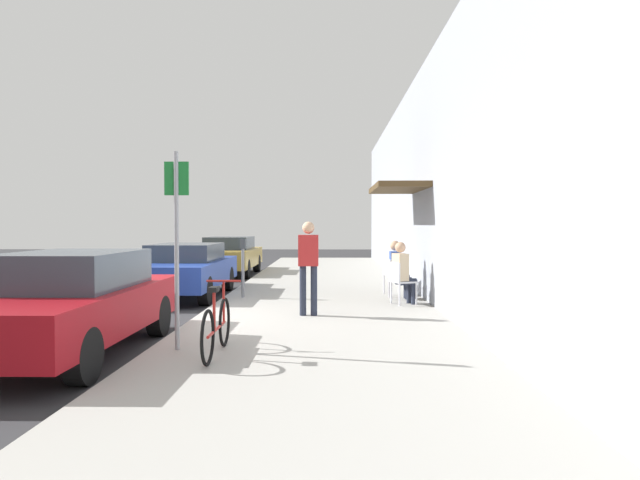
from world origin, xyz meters
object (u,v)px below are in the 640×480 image
at_px(cafe_chair_2, 391,273).
at_px(pedestrian_standing, 308,260).
at_px(cafe_chair_1, 395,276).
at_px(parked_car_0, 70,302).
at_px(parked_car_1, 185,269).
at_px(street_sign, 177,234).
at_px(parked_car_2, 229,255).
at_px(seated_patron_0, 403,271).
at_px(cafe_chair_0, 400,280).
at_px(seated_patron_1, 398,267).
at_px(bicycle_0, 217,327).
at_px(parking_meter, 243,264).

height_order(cafe_chair_2, pedestrian_standing, pedestrian_standing).
distance_m(cafe_chair_1, pedestrian_standing, 3.01).
relative_size(parked_car_0, parked_car_1, 1.00).
distance_m(parked_car_0, pedestrian_standing, 4.10).
bearing_deg(cafe_chair_2, street_sign, -120.56).
relative_size(parked_car_2, street_sign, 1.69).
bearing_deg(seated_patron_0, cafe_chair_0, -160.26).
height_order(street_sign, seated_patron_1, street_sign).
height_order(bicycle_0, cafe_chair_1, bicycle_0).
bearing_deg(parked_car_2, parked_car_0, -90.00).
bearing_deg(parked_car_2, street_sign, -83.00).
bearing_deg(cafe_chair_2, seated_patron_1, -85.54).
height_order(seated_patron_1, pedestrian_standing, pedestrian_standing).
relative_size(parked_car_1, parking_meter, 3.33).
bearing_deg(seated_patron_1, street_sign, -124.44).
distance_m(parked_car_0, seated_patron_1, 7.06).
bearing_deg(parked_car_1, cafe_chair_1, -12.42).
bearing_deg(parked_car_0, pedestrian_standing, 40.12).
bearing_deg(cafe_chair_1, cafe_chair_2, 89.75).
xyz_separation_m(street_sign, pedestrian_standing, (1.62, 2.80, -0.52)).
bearing_deg(cafe_chair_0, pedestrian_standing, -141.87).
height_order(parked_car_1, pedestrian_standing, pedestrian_standing).
distance_m(parked_car_2, cafe_chair_0, 9.39).
xyz_separation_m(parked_car_0, cafe_chair_0, (4.97, 4.08, -0.10)).
bearing_deg(parking_meter, seated_patron_0, -16.47).
xyz_separation_m(parked_car_1, seated_patron_0, (5.02, -1.96, 0.13)).
bearing_deg(parked_car_2, cafe_chair_1, -54.97).
bearing_deg(parked_car_2, parked_car_1, -90.00).
relative_size(bicycle_0, seated_patron_1, 1.33).
height_order(seated_patron_0, seated_patron_1, same).
bearing_deg(parked_car_2, pedestrian_standing, -71.64).
distance_m(cafe_chair_1, seated_patron_1, 0.20).
bearing_deg(bicycle_0, parked_car_1, 107.69).
bearing_deg(cafe_chair_0, parked_car_2, 121.93).
height_order(bicycle_0, pedestrian_standing, pedestrian_standing).
bearing_deg(pedestrian_standing, parked_car_1, 132.33).
xyz_separation_m(parked_car_1, bicycle_0, (2.08, -6.53, -0.21)).
relative_size(bicycle_0, seated_patron_0, 1.33).
height_order(seated_patron_1, cafe_chair_2, seated_patron_1).
relative_size(parking_meter, seated_patron_1, 1.02).
bearing_deg(parked_car_1, bicycle_0, -72.31).
distance_m(street_sign, seated_patron_0, 5.59).
height_order(seated_patron_0, cafe_chair_2, seated_patron_0).
relative_size(cafe_chair_1, cafe_chair_2, 1.00).
relative_size(cafe_chair_0, cafe_chair_1, 1.00).
bearing_deg(parked_car_2, cafe_chair_2, -51.96).
bearing_deg(seated_patron_0, pedestrian_standing, -142.33).
height_order(bicycle_0, seated_patron_0, seated_patron_0).
bearing_deg(seated_patron_0, bicycle_0, -122.75).
bearing_deg(parked_car_0, cafe_chair_0, 39.40).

